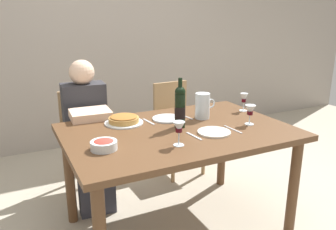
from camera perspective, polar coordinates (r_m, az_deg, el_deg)
The scene contains 19 objects.
ground_plane at distance 2.63m, azimuth 1.59°, elevation -18.29°, with size 8.00×8.00×0.00m, color #B2A893.
back_wall at distance 4.06m, azimuth -12.12°, elevation 14.79°, with size 8.00×0.10×2.80m, color #A3998E.
dining_table at distance 2.31m, azimuth 1.72°, elevation -4.57°, with size 1.50×1.00×0.76m.
wine_bottle at distance 2.28m, azimuth 2.03°, elevation 1.37°, with size 0.07×0.07×0.34m.
water_pitcher at distance 2.51m, azimuth 5.83°, elevation 1.29°, with size 0.16×0.11×0.19m.
baked_tart at distance 2.41m, azimuth -7.43°, elevation -0.79°, with size 0.27×0.27×0.06m.
salad_bowl at distance 1.97m, azimuth -10.73°, elevation -4.88°, with size 0.15×0.15×0.06m.
wine_glass_left_diner at distance 2.75m, azimuth 12.63°, elevation 2.67°, with size 0.06×0.06×0.14m.
wine_glass_right_diner at distance 1.97m, azimuth 1.84°, elevation -2.24°, with size 0.07×0.07×0.15m.
wine_glass_centre at distance 2.42m, azimuth 13.63°, elevation 0.67°, with size 0.07×0.07×0.14m.
dinner_plate_left_setting at distance 2.22m, azimuth 7.75°, elevation -2.87°, with size 0.22×0.22×0.01m, color silver.
dinner_plate_right_setting at distance 2.49m, azimuth -0.09°, elevation -0.60°, with size 0.22×0.22×0.01m, color silver.
fork_left_setting at distance 2.15m, azimuth 4.41°, elevation -3.56°, with size 0.16×0.01×0.01m, color silver.
knife_left_setting at distance 2.31m, azimuth 10.85°, elevation -2.38°, with size 0.18×0.01×0.01m, color silver.
knife_right_setting at distance 2.56m, azimuth 2.93°, elevation -0.23°, with size 0.18×0.01×0.01m, color silver.
spoon_right_setting at distance 2.43m, azimuth -3.27°, elevation -1.13°, with size 0.16×0.01×0.01m, color silver.
chair_left at distance 3.04m, azimuth -13.96°, elevation -3.23°, with size 0.42×0.42×0.87m.
diner_left at distance 2.78m, azimuth -13.29°, elevation -2.44°, with size 0.35×0.52×1.16m.
chair_right at distance 3.32m, azimuth 1.24°, elevation -1.07°, with size 0.42×0.42×0.87m.
Camera 1 is at (-1.01, -1.90, 1.50)m, focal length 36.28 mm.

